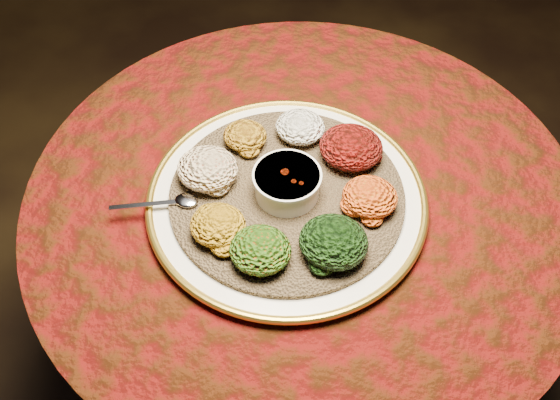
% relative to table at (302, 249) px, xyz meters
% --- Properties ---
extents(table, '(0.96, 0.96, 0.73)m').
position_rel_table_xyz_m(table, '(0.00, 0.00, 0.00)').
color(table, black).
rests_on(table, ground).
extents(platter, '(0.54, 0.54, 0.02)m').
position_rel_table_xyz_m(platter, '(-0.02, -0.04, 0.19)').
color(platter, beige).
rests_on(platter, table).
extents(injera, '(0.47, 0.47, 0.01)m').
position_rel_table_xyz_m(injera, '(-0.02, -0.04, 0.20)').
color(injera, brown).
rests_on(injera, platter).
extents(stew_bowl, '(0.11, 0.11, 0.05)m').
position_rel_table_xyz_m(stew_bowl, '(-0.02, -0.04, 0.24)').
color(stew_bowl, silver).
rests_on(stew_bowl, injera).
extents(spoon, '(0.13, 0.07, 0.01)m').
position_rel_table_xyz_m(spoon, '(-0.18, -0.12, 0.21)').
color(spoon, silver).
rests_on(spoon, injera).
extents(portion_ayib, '(0.09, 0.08, 0.04)m').
position_rel_table_xyz_m(portion_ayib, '(-0.04, 0.09, 0.23)').
color(portion_ayib, silver).
rests_on(portion_ayib, injera).
extents(portion_kitfo, '(0.11, 0.10, 0.05)m').
position_rel_table_xyz_m(portion_kitfo, '(0.06, 0.07, 0.23)').
color(portion_kitfo, black).
rests_on(portion_kitfo, injera).
extents(portion_tikil, '(0.09, 0.09, 0.04)m').
position_rel_table_xyz_m(portion_tikil, '(0.11, -0.02, 0.23)').
color(portion_tikil, '#BC750F').
rests_on(portion_tikil, injera).
extents(portion_gomen, '(0.11, 0.10, 0.05)m').
position_rel_table_xyz_m(portion_gomen, '(0.08, -0.13, 0.23)').
color(portion_gomen, black).
rests_on(portion_gomen, injera).
extents(portion_mixveg, '(0.09, 0.09, 0.05)m').
position_rel_table_xyz_m(portion_mixveg, '(-0.02, -0.17, 0.23)').
color(portion_mixveg, '#A9380A').
rests_on(portion_mixveg, injera).
extents(portion_kik, '(0.09, 0.08, 0.04)m').
position_rel_table_xyz_m(portion_kik, '(-0.09, -0.15, 0.23)').
color(portion_kik, '#A7730E').
rests_on(portion_kik, injera).
extents(portion_timatim, '(0.10, 0.10, 0.05)m').
position_rel_table_xyz_m(portion_timatim, '(-0.15, -0.05, 0.23)').
color(portion_timatim, maroon).
rests_on(portion_timatim, injera).
extents(portion_shiro, '(0.08, 0.07, 0.04)m').
position_rel_table_xyz_m(portion_shiro, '(-0.13, 0.05, 0.23)').
color(portion_shiro, '#9D6F13').
rests_on(portion_shiro, injera).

